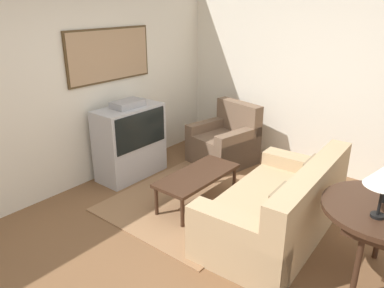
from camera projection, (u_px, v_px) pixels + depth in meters
ground_plane at (199, 246)px, 3.83m from camera, size 12.00×12.00×0.00m
wall_back at (65, 87)px, 4.60m from camera, size 12.00×0.10×2.70m
wall_right at (316, 76)px, 5.23m from camera, size 0.06×12.00×2.70m
area_rug at (194, 201)px, 4.68m from camera, size 1.98×1.73×0.01m
tv at (130, 141)px, 5.20m from camera, size 0.96×0.48×1.10m
couch at (279, 209)px, 3.92m from camera, size 1.88×1.07×0.86m
armchair at (225, 143)px, 5.71m from camera, size 0.97×0.95×0.90m
coffee_table at (198, 177)px, 4.50m from camera, size 1.12×0.49×0.41m
console_table at (384, 215)px, 3.14m from camera, size 1.01×1.01×0.74m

